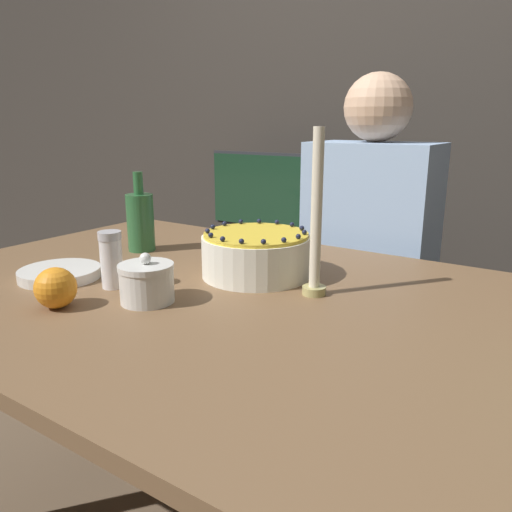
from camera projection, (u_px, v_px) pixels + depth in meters
The scene contains 12 objects.
wall_behind at pixel (413, 73), 2.11m from camera, with size 8.00×0.05×2.60m.
dining_table at pixel (206, 329), 1.16m from camera, with size 1.46×1.02×0.74m.
cake at pixel (256, 254), 1.20m from camera, with size 0.26×0.26×0.12m.
sugar_bowl at pixel (147, 283), 1.03m from camera, with size 0.11×0.11×0.11m.
sugar_shaker at pixel (111, 259), 1.12m from camera, with size 0.05×0.05×0.13m.
plate_stack at pixel (60, 273), 1.19m from camera, with size 0.19×0.19×0.02m.
candle at pixel (316, 227), 1.05m from camera, with size 0.05×0.05×0.35m.
bottle at pixel (140, 221), 1.43m from camera, with size 0.08×0.08×0.23m.
orange_fruit_0 at pixel (56, 288), 1.00m from camera, with size 0.08×0.08×0.08m.
person_man_blue_shirt at pixel (367, 291), 1.69m from camera, with size 0.40×0.34×1.25m.
side_cabinet at pixel (265, 295), 2.41m from camera, with size 0.61×0.54×0.58m.
tv_monitor at pixel (265, 193), 2.28m from camera, with size 0.59×0.10×0.39m.
Camera 1 is at (0.70, -0.83, 1.10)m, focal length 35.00 mm.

